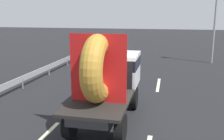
{
  "coord_description": "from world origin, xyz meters",
  "views": [
    {
      "loc": [
        2.01,
        -9.07,
        4.04
      ],
      "look_at": [
        -0.19,
        0.76,
        1.79
      ],
      "focal_mm": 40.55,
      "sensor_mm": 36.0,
      "label": 1
    }
  ],
  "objects": [
    {
      "name": "ground_plane",
      "position": [
        0.0,
        0.0,
        0.0
      ],
      "size": [
        120.0,
        120.0,
        0.0
      ],
      "primitive_type": "plane",
      "color": "black"
    },
    {
      "name": "flatbed_truck",
      "position": [
        -0.19,
        0.16,
        1.71
      ],
      "size": [
        2.02,
        4.93,
        3.43
      ],
      "color": "black",
      "rests_on": "ground_plane"
    },
    {
      "name": "distant_sedan",
      "position": [
        -3.68,
        11.79,
        0.69
      ],
      "size": [
        1.7,
        3.96,
        1.29
      ],
      "color": "black",
      "rests_on": "ground_plane"
    },
    {
      "name": "traffic_light",
      "position": [
        5.61,
        13.02,
        4.27
      ],
      "size": [
        0.42,
        0.36,
        6.64
      ],
      "color": "gray",
      "rests_on": "ground_plane"
    },
    {
      "name": "guardrail",
      "position": [
        -5.73,
        4.52,
        0.53
      ],
      "size": [
        0.1,
        12.74,
        0.71
      ],
      "color": "gray",
      "rests_on": "ground_plane"
    },
    {
      "name": "lane_dash_left_near",
      "position": [
        -1.93,
        -1.99,
        0.0
      ],
      "size": [
        0.16,
        2.34,
        0.01
      ],
      "primitive_type": "cube",
      "rotation": [
        0.0,
        0.0,
        1.57
      ],
      "color": "beige",
      "rests_on": "ground_plane"
    },
    {
      "name": "lane_dash_left_far",
      "position": [
        -1.93,
        6.1,
        0.0
      ],
      "size": [
        0.16,
        2.09,
        0.01
      ],
      "primitive_type": "cube",
      "rotation": [
        0.0,
        0.0,
        1.57
      ],
      "color": "beige",
      "rests_on": "ground_plane"
    },
    {
      "name": "lane_dash_right_far",
      "position": [
        1.56,
        5.33,
        0.0
      ],
      "size": [
        0.16,
        2.83,
        0.01
      ],
      "primitive_type": "cube",
      "rotation": [
        0.0,
        0.0,
        1.57
      ],
      "color": "beige",
      "rests_on": "ground_plane"
    }
  ]
}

